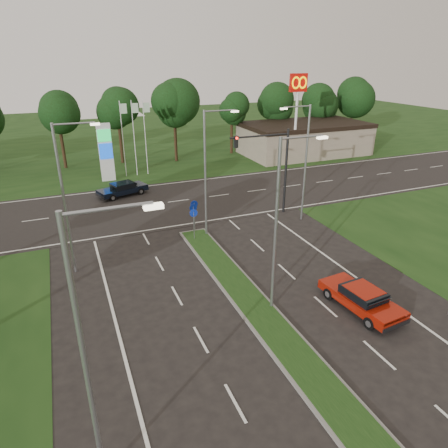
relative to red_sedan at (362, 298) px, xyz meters
name	(u,v)px	position (x,y,z in m)	size (l,w,h in m)	color
ground	(327,395)	(-5.07, -4.15, -0.68)	(160.00, 160.00, 0.00)	black
verge_far	(116,140)	(-5.07, 50.85, -0.68)	(160.00, 50.00, 0.02)	#173311
cross_road	(168,202)	(-5.07, 19.85, -0.68)	(160.00, 12.00, 0.02)	black
median_kerb	(277,333)	(-5.07, -0.15, -0.62)	(2.00, 26.00, 0.12)	slate
commercial_building	(304,139)	(16.93, 31.85, 1.32)	(16.00, 9.00, 4.00)	gray
streetlight_median_near	(280,218)	(-4.07, 1.85, 4.40)	(2.53, 0.22, 9.00)	gray
streetlight_median_far	(208,168)	(-4.07, 11.85, 4.40)	(2.53, 0.22, 9.00)	gray
streetlight_left_near	(90,345)	(-13.37, -4.15, 4.40)	(2.53, 0.22, 9.00)	gray
streetlight_left_far	(67,193)	(-13.37, 9.85, 4.40)	(2.53, 0.22, 9.00)	gray
streetlight_right_far	(304,158)	(3.73, 11.85, 4.40)	(2.53, 0.22, 9.00)	gray
traffic_signal	(272,159)	(2.12, 13.85, 3.98)	(5.10, 0.42, 7.00)	black
median_signs	(194,213)	(-5.07, 12.25, 1.04)	(1.16, 1.76, 2.38)	gray
gas_pylon	(108,151)	(-8.86, 28.90, 2.52)	(5.80, 1.26, 8.00)	silver
mcdonalds_sign	(298,96)	(12.93, 27.82, 7.31)	(2.20, 0.47, 10.40)	silver
treeline_far	(130,105)	(-4.97, 35.78, 6.16)	(6.00, 6.00, 9.90)	black
red_sedan	(362,298)	(0.00, 0.00, 0.00)	(2.29, 4.73, 1.26)	#941608
navy_sedan	(123,189)	(-8.48, 23.38, -0.01)	(4.85, 3.13, 1.24)	black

